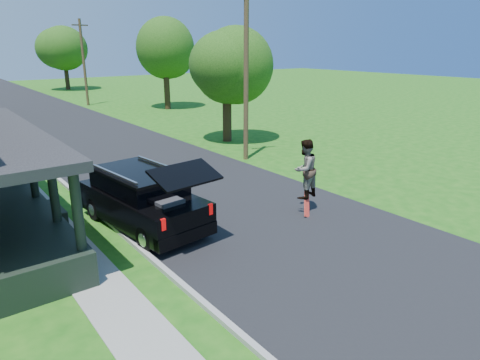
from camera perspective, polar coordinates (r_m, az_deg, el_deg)
ground at (r=12.90m, az=7.76°, el=-7.88°), size 140.00×140.00×0.00m
street at (r=29.89m, az=-20.30°, el=5.86°), size 8.00×120.00×0.02m
curb at (r=29.02m, az=-27.93°, el=4.58°), size 0.15×120.00×0.12m
black_suv at (r=13.70m, az=-12.86°, el=-2.43°), size 2.52×5.38×2.42m
skateboarder at (r=14.48m, az=8.64°, el=1.45°), size 1.10×0.92×2.02m
skateboard at (r=14.63m, az=8.88°, el=-3.35°), size 0.59×0.47×0.81m
tree_right_near at (r=25.20m, az=-1.93°, el=16.34°), size 5.57×5.28×7.55m
tree_right_mid at (r=39.13m, az=-10.08°, el=17.26°), size 5.14×5.11×8.06m
tree_right_far at (r=60.46m, az=-22.55°, el=16.23°), size 6.51×6.64×8.40m
utility_pole_near at (r=20.95m, az=0.82°, el=13.95°), size 1.47×0.37×8.11m
utility_pole_far at (r=43.67m, az=-20.12°, el=14.61°), size 1.52×0.35×7.79m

